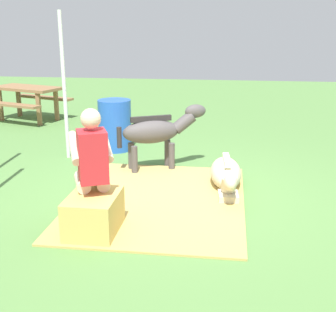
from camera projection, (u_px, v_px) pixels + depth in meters
ground_plane at (170, 193)px, 5.73m from camera, size 24.00×24.00×0.00m
hay_patch at (158, 200)px, 5.47m from camera, size 2.65×2.06×0.02m
hay_bale at (94, 214)px, 4.58m from camera, size 0.65×0.49×0.41m
person_seated at (92, 164)px, 4.59m from camera, size 0.72×0.58×1.29m
pony_standing at (157, 132)px, 6.49m from camera, size 0.77×1.25×0.94m
pony_lying at (226, 174)px, 5.84m from camera, size 1.35×0.47×0.42m
water_barrel at (115, 125)px, 7.58m from camera, size 0.55×0.55×0.86m
tent_pole_right at (64, 87)px, 6.93m from camera, size 0.06×0.06×2.27m
picnic_bench at (27, 95)px, 9.83m from camera, size 1.71×1.83×0.75m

